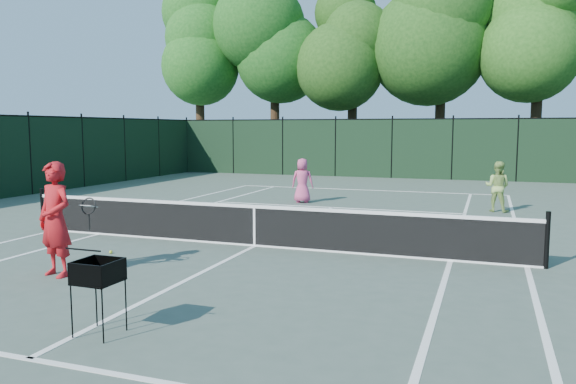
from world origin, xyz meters
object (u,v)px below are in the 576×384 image
(loose_ball_midcourt, at_px, (111,252))
(ball_hopper, at_px, (98,272))
(coach, at_px, (55,219))
(player_pink, at_px, (302,181))
(player_green, at_px, (497,187))

(loose_ball_midcourt, bearing_deg, ball_hopper, -54.33)
(coach, relative_size, loose_ball_midcourt, 29.29)
(player_pink, distance_m, player_green, 6.31)
(player_green, relative_size, loose_ball_midcourt, 22.87)
(loose_ball_midcourt, bearing_deg, coach, -82.42)
(ball_hopper, bearing_deg, player_green, 71.13)
(coach, relative_size, player_pink, 1.30)
(player_pink, height_order, player_green, player_green)
(coach, height_order, ball_hopper, coach)
(coach, relative_size, ball_hopper, 2.10)
(loose_ball_midcourt, bearing_deg, player_pink, 82.33)
(coach, distance_m, loose_ball_midcourt, 2.03)
(player_pink, height_order, ball_hopper, player_pink)
(ball_hopper, distance_m, loose_ball_midcourt, 4.78)
(player_green, xyz_separation_m, loose_ball_midcourt, (-7.51, -8.90, -0.74))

